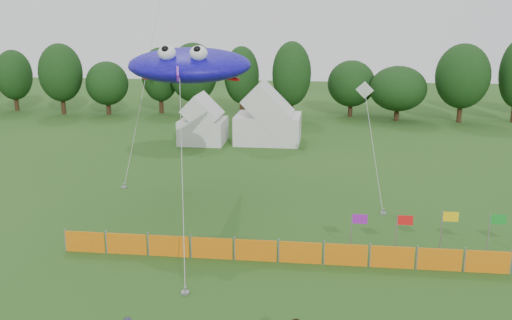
# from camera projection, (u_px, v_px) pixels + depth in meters

# --- Properties ---
(treeline) EXTENTS (104.57, 8.78, 8.36)m
(treeline) POSITION_uv_depth(u_px,v_px,m) (317.00, 79.00, 59.89)
(treeline) COLOR #382314
(treeline) RESTS_ON ground
(tent_left) EXTENTS (3.85, 3.85, 3.40)m
(tent_left) POSITION_uv_depth(u_px,v_px,m) (203.00, 123.00, 48.85)
(tent_left) COLOR silver
(tent_left) RESTS_ON ground
(tent_right) EXTENTS (5.63, 4.50, 3.97)m
(tent_right) POSITION_uv_depth(u_px,v_px,m) (268.00, 119.00, 48.97)
(tent_right) COLOR silver
(tent_right) RESTS_ON ground
(barrier_fence) EXTENTS (19.90, 0.06, 1.00)m
(barrier_fence) POSITION_uv_depth(u_px,v_px,m) (278.00, 252.00, 25.40)
(barrier_fence) COLOR orange
(barrier_fence) RESTS_ON ground
(flag_row) EXTENTS (8.73, 0.27, 2.24)m
(flag_row) POSITION_uv_depth(u_px,v_px,m) (447.00, 229.00, 25.51)
(flag_row) COLOR gray
(flag_row) RESTS_ON ground
(stingray_kite) EXTENTS (7.20, 19.40, 9.31)m
(stingray_kite) POSITION_uv_depth(u_px,v_px,m) (192.00, 65.00, 31.28)
(stingray_kite) COLOR #190DC5
(stingray_kite) RESTS_ON ground
(small_kite_white) EXTENTS (1.72, 4.81, 6.86)m
(small_kite_white) POSITION_uv_depth(u_px,v_px,m) (370.00, 126.00, 33.62)
(small_kite_white) COLOR white
(small_kite_white) RESTS_ON ground
(small_kite_dark) EXTENTS (1.01, 9.99, 13.78)m
(small_kite_dark) POSITION_uv_depth(u_px,v_px,m) (149.00, 59.00, 39.88)
(small_kite_dark) COLOR black
(small_kite_dark) RESTS_ON ground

